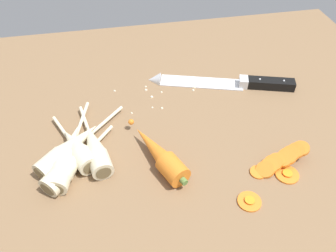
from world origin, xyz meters
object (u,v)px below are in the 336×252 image
object	(u,v)px
parsnip_outer	(70,148)
parsnip_front	(68,155)
whole_carrot	(160,154)
parsnip_mid_left	(95,148)
parsnip_mid_right	(77,148)
carrot_slice_stray_mid	(249,201)
parsnip_back	(71,165)
chefs_knife	(219,82)
carrot_slice_stack	(280,160)
carrot_slice_stray_near	(287,174)

from	to	relation	value
parsnip_outer	parsnip_front	bearing A→B (deg)	-103.87
whole_carrot	parsnip_front	xyz separation A→B (cm)	(-16.95, 3.17, -0.12)
parsnip_mid_left	parsnip_mid_right	world-z (taller)	same
whole_carrot	parsnip_mid_right	bearing A→B (deg)	163.41
parsnip_mid_left	parsnip_outer	xyz separation A→B (cm)	(-4.65, 0.74, -0.00)
parsnip_front	carrot_slice_stray_mid	world-z (taller)	parsnip_front
whole_carrot	carrot_slice_stray_mid	size ratio (longest dim) A/B	4.31
whole_carrot	parsnip_outer	world-z (taller)	whole_carrot
carrot_slice_stray_mid	parsnip_mid_right	bearing A→B (deg)	150.54
parsnip_front	parsnip_back	distance (cm)	2.70
whole_carrot	parsnip_back	size ratio (longest dim) A/B	1.12
chefs_knife	parsnip_mid_right	world-z (taller)	parsnip_mid_right
parsnip_mid_right	whole_carrot	bearing A→B (deg)	-16.59
parsnip_mid_right	carrot_slice_stack	distance (cm)	38.43
carrot_slice_stack	carrot_slice_stray_near	size ratio (longest dim) A/B	2.78
parsnip_front	parsnip_outer	xyz separation A→B (cm)	(0.41, 1.68, 0.00)
carrot_slice_stray_near	carrot_slice_stray_mid	size ratio (longest dim) A/B	1.05
carrot_slice_stack	parsnip_mid_right	bearing A→B (deg)	165.60
carrot_slice_stack	parsnip_front	bearing A→B (deg)	168.13
parsnip_mid_right	parsnip_back	xyz separation A→B (cm)	(-1.11, -4.01, -0.00)
whole_carrot	carrot_slice_stack	bearing A→B (deg)	-12.85
chefs_knife	parsnip_outer	size ratio (longest dim) A/B	1.89
parsnip_front	parsnip_mid_left	xyz separation A→B (cm)	(5.06, 0.94, 0.00)
carrot_slice_stray_near	carrot_slice_stray_mid	distance (cm)	9.84
parsnip_outer	carrot_slice_stray_mid	size ratio (longest dim) A/B	4.38
whole_carrot	carrot_slice_stray_mid	world-z (taller)	whole_carrot
parsnip_back	carrot_slice_stack	bearing A→B (deg)	-8.24
chefs_knife	parsnip_mid_right	size ratio (longest dim) A/B	2.03
chefs_knife	whole_carrot	distance (cm)	28.18
carrot_slice_stack	carrot_slice_stray_mid	bearing A→B (deg)	-141.17
chefs_knife	carrot_slice_stray_mid	bearing A→B (deg)	-98.05
whole_carrot	parsnip_mid_right	world-z (taller)	whole_carrot
chefs_knife	carrot_slice_stray_mid	distance (cm)	33.48
chefs_knife	whole_carrot	xyz separation A→B (cm)	(-18.28, -21.39, 1.45)
parsnip_mid_right	parsnip_outer	bearing A→B (deg)	166.87
parsnip_outer	carrot_slice_stray_mid	world-z (taller)	parsnip_outer
parsnip_front	parsnip_mid_right	world-z (taller)	same
parsnip_mid_right	parsnip_back	distance (cm)	4.16
chefs_knife	carrot_slice_stray_near	size ratio (longest dim) A/B	7.86
chefs_knife	carrot_slice_stray_near	bearing A→B (deg)	-81.72
parsnip_mid_left	carrot_slice_stray_mid	xyz separation A→B (cm)	(25.49, -15.86, -1.62)
carrot_slice_stray_near	parsnip_mid_left	bearing A→B (deg)	161.26
chefs_knife	parsnip_back	xyz separation A→B (cm)	(-34.64, -20.86, 1.33)
parsnip_front	whole_carrot	bearing A→B (deg)	-10.58
parsnip_back	carrot_slice_stack	distance (cm)	38.72
parsnip_outer	carrot_slice_stray_near	xyz separation A→B (cm)	(39.04, -12.41, -1.62)
parsnip_outer	carrot_slice_stray_mid	xyz separation A→B (cm)	(30.13, -16.60, -1.62)
parsnip_front	carrot_slice_stray_mid	distance (cm)	34.03
parsnip_mid_left	carrot_slice_stray_mid	size ratio (longest dim) A/B	4.93
parsnip_front	carrot_slice_stack	world-z (taller)	parsnip_front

